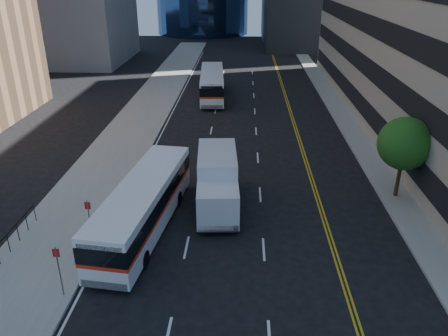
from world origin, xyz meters
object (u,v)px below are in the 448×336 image
(bus_rear, at_px, (212,83))
(bus_front, at_px, (144,205))
(box_truck, at_px, (217,181))
(street_tree, at_px, (405,144))

(bus_rear, bearing_deg, bus_front, -97.46)
(bus_front, bearing_deg, box_truck, 42.98)
(street_tree, height_order, bus_rear, street_tree)
(box_truck, bearing_deg, bus_rear, 90.86)
(street_tree, distance_m, box_truck, 11.42)
(bus_rear, bearing_deg, street_tree, -63.97)
(bus_front, relative_size, box_truck, 1.64)
(bus_rear, relative_size, box_truck, 1.66)
(street_tree, relative_size, box_truck, 0.75)
(bus_front, relative_size, bus_rear, 0.98)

